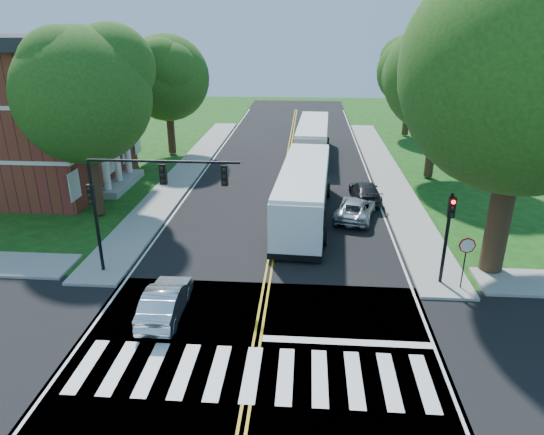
# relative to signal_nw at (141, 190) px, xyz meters

# --- Properties ---
(ground) EXTENTS (140.00, 140.00, 0.00)m
(ground) POSITION_rel_signal_nw_xyz_m (5.86, -6.43, -4.38)
(ground) COLOR #114210
(ground) RESTS_ON ground
(road) EXTENTS (14.00, 96.00, 0.01)m
(road) POSITION_rel_signal_nw_xyz_m (5.86, 11.57, -4.37)
(road) COLOR black
(road) RESTS_ON ground
(cross_road) EXTENTS (60.00, 12.00, 0.01)m
(cross_road) POSITION_rel_signal_nw_xyz_m (5.86, -6.43, -4.37)
(cross_road) COLOR black
(cross_road) RESTS_ON ground
(center_line) EXTENTS (0.36, 70.00, 0.01)m
(center_line) POSITION_rel_signal_nw_xyz_m (5.86, 15.57, -4.36)
(center_line) COLOR gold
(center_line) RESTS_ON road
(edge_line_w) EXTENTS (0.12, 70.00, 0.01)m
(edge_line_w) POSITION_rel_signal_nw_xyz_m (-0.94, 15.57, -4.36)
(edge_line_w) COLOR silver
(edge_line_w) RESTS_ON road
(edge_line_e) EXTENTS (0.12, 70.00, 0.01)m
(edge_line_e) POSITION_rel_signal_nw_xyz_m (12.66, 15.57, -4.36)
(edge_line_e) COLOR silver
(edge_line_e) RESTS_ON road
(crosswalk) EXTENTS (12.60, 3.00, 0.01)m
(crosswalk) POSITION_rel_signal_nw_xyz_m (5.86, -6.93, -4.36)
(crosswalk) COLOR silver
(crosswalk) RESTS_ON road
(stop_bar) EXTENTS (6.60, 0.40, 0.01)m
(stop_bar) POSITION_rel_signal_nw_xyz_m (9.36, -4.83, -4.36)
(stop_bar) COLOR silver
(stop_bar) RESTS_ON road
(sidewalk_nw) EXTENTS (2.60, 40.00, 0.15)m
(sidewalk_nw) POSITION_rel_signal_nw_xyz_m (-2.44, 18.57, -4.30)
(sidewalk_nw) COLOR gray
(sidewalk_nw) RESTS_ON ground
(sidewalk_ne) EXTENTS (2.60, 40.00, 0.15)m
(sidewalk_ne) POSITION_rel_signal_nw_xyz_m (14.16, 18.57, -4.30)
(sidewalk_ne) COLOR gray
(sidewalk_ne) RESTS_ON ground
(tree_ne_big) EXTENTS (10.80, 10.80, 14.91)m
(tree_ne_big) POSITION_rel_signal_nw_xyz_m (16.86, 1.57, 5.24)
(tree_ne_big) COLOR #341E14
(tree_ne_big) RESTS_ON ground
(tree_west_near) EXTENTS (8.00, 8.00, 11.40)m
(tree_west_near) POSITION_rel_signal_nw_xyz_m (-5.64, 7.57, 3.15)
(tree_west_near) COLOR #341E14
(tree_west_near) RESTS_ON ground
(tree_west_far) EXTENTS (7.60, 7.60, 10.67)m
(tree_west_far) POSITION_rel_signal_nw_xyz_m (-5.14, 23.57, 2.62)
(tree_west_far) COLOR #341E14
(tree_west_far) RESTS_ON ground
(tree_east_mid) EXTENTS (8.40, 8.40, 11.93)m
(tree_east_mid) POSITION_rel_signal_nw_xyz_m (17.36, 17.57, 3.48)
(tree_east_mid) COLOR #341E14
(tree_east_mid) RESTS_ON ground
(tree_east_far) EXTENTS (7.20, 7.20, 10.34)m
(tree_east_far) POSITION_rel_signal_nw_xyz_m (18.36, 33.57, 2.48)
(tree_east_far) COLOR #341E14
(tree_east_far) RESTS_ON ground
(signal_nw) EXTENTS (7.15, 0.46, 5.66)m
(signal_nw) POSITION_rel_signal_nw_xyz_m (0.00, 0.00, 0.00)
(signal_nw) COLOR black
(signal_nw) RESTS_ON ground
(signal_ne) EXTENTS (0.30, 0.46, 4.40)m
(signal_ne) POSITION_rel_signal_nw_xyz_m (14.06, 0.01, -1.41)
(signal_ne) COLOR black
(signal_ne) RESTS_ON ground
(stop_sign) EXTENTS (0.76, 0.08, 2.53)m
(stop_sign) POSITION_rel_signal_nw_xyz_m (14.86, -0.45, -2.35)
(stop_sign) COLOR black
(stop_sign) RESTS_ON ground
(bus_lead) EXTENTS (3.70, 13.13, 3.36)m
(bus_lead) POSITION_rel_signal_nw_xyz_m (7.47, 8.06, -2.59)
(bus_lead) COLOR white
(bus_lead) RESTS_ON road
(bus_follow) EXTENTS (3.40, 12.49, 3.21)m
(bus_follow) POSITION_rel_signal_nw_xyz_m (8.10, 23.58, -2.68)
(bus_follow) COLOR white
(bus_follow) RESTS_ON road
(hatchback) EXTENTS (1.54, 4.21, 1.38)m
(hatchback) POSITION_rel_signal_nw_xyz_m (1.84, -3.46, -3.68)
(hatchback) COLOR silver
(hatchback) RESTS_ON road
(suv) EXTENTS (3.24, 5.10, 1.31)m
(suv) POSITION_rel_signal_nw_xyz_m (10.78, 8.32, -3.71)
(suv) COLOR #BABCC1
(suv) RESTS_ON road
(dark_sedan) EXTENTS (2.06, 4.65, 1.33)m
(dark_sedan) POSITION_rel_signal_nw_xyz_m (11.72, 11.68, -3.70)
(dark_sedan) COLOR black
(dark_sedan) RESTS_ON road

